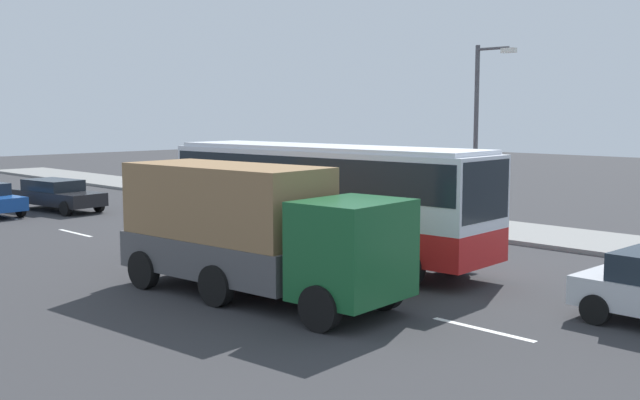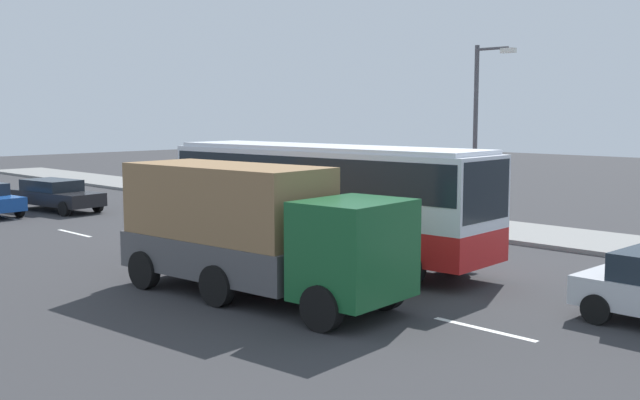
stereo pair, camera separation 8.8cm
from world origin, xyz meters
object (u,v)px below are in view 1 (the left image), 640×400
pedestrian_near_curb (448,199)px  cargo_truck (251,228)px  coach_bus (324,190)px  street_lamp (480,126)px  car_black_sedan (57,194)px  pedestrian_at_crossing (427,201)px

pedestrian_near_curb → cargo_truck: bearing=141.1°
coach_bus → street_lamp: (0.76, 6.98, 1.79)m
coach_bus → car_black_sedan: size_ratio=2.18×
pedestrian_near_curb → street_lamp: bearing=-171.2°
cargo_truck → car_black_sedan: 19.07m
pedestrian_at_crossing → coach_bus: bearing=137.3°
pedestrian_near_curb → pedestrian_at_crossing: 0.90m
pedestrian_near_curb → pedestrian_at_crossing: pedestrian_near_curb is taller
pedestrian_near_curb → pedestrian_at_crossing: bearing=101.4°
coach_bus → pedestrian_near_curb: coach_bus is taller
cargo_truck → pedestrian_at_crossing: cargo_truck is taller
cargo_truck → pedestrian_near_curb: bearing=99.3°
coach_bus → cargo_truck: coach_bus is taller
car_black_sedan → pedestrian_at_crossing: pedestrian_at_crossing is taller
cargo_truck → car_black_sedan: bearing=162.8°
street_lamp → car_black_sedan: bearing=-157.6°
cargo_truck → pedestrian_at_crossing: size_ratio=4.89×
car_black_sedan → pedestrian_at_crossing: bearing=18.9°
pedestrian_at_crossing → street_lamp: street_lamp is taller
coach_bus → pedestrian_at_crossing: (-1.67, 7.25, -1.08)m
car_black_sedan → coach_bus: bearing=-6.7°
street_lamp → coach_bus: bearing=-96.2°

